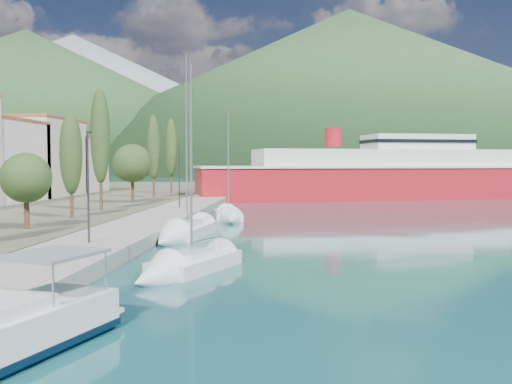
{
  "coord_description": "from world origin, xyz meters",
  "views": [
    {
      "loc": [
        2.22,
        -18.0,
        5.18
      ],
      "look_at": [
        0.0,
        14.0,
        3.5
      ],
      "focal_mm": 40.0,
      "sensor_mm": 36.0,
      "label": 1
    }
  ],
  "objects": [
    {
      "name": "sailboat_far",
      "position": [
        -3.55,
        31.53,
        0.3
      ],
      "size": [
        3.55,
        7.53,
        10.64
      ],
      "color": "silver",
      "rests_on": "ground"
    },
    {
      "name": "sailboat_near",
      "position": [
        -3.23,
        7.2,
        0.29
      ],
      "size": [
        4.82,
        7.71,
        10.67
      ],
      "color": "silver",
      "rests_on": "ground"
    },
    {
      "name": "hills_far",
      "position": [
        138.59,
        618.73,
        77.39
      ],
      "size": [
        1480.0,
        900.0,
        180.0
      ],
      "color": "gray",
      "rests_on": "ground"
    },
    {
      "name": "sailboat_mid",
      "position": [
        -5.55,
        19.27,
        0.32
      ],
      "size": [
        3.66,
        9.66,
        13.55
      ],
      "color": "silver",
      "rests_on": "ground"
    },
    {
      "name": "ferry",
      "position": [
        14.7,
        64.58,
        3.19
      ],
      "size": [
        53.82,
        24.44,
        10.47
      ],
      "color": "#AD141F",
      "rests_on": "ground"
    },
    {
      "name": "lamp_posts",
      "position": [
        -9.0,
        13.17,
        4.08
      ],
      "size": [
        0.15,
        46.0,
        6.06
      ],
      "color": "#2D2D33",
      "rests_on": "quay"
    },
    {
      "name": "ground",
      "position": [
        0.0,
        120.0,
        0.0
      ],
      "size": [
        1400.0,
        1400.0,
        0.0
      ],
      "primitive_type": "plane",
      "color": "#154F51"
    },
    {
      "name": "quay",
      "position": [
        -9.0,
        26.0,
        0.4
      ],
      "size": [
        5.0,
        88.0,
        0.8
      ],
      "primitive_type": "cube",
      "color": "gray",
      "rests_on": "ground"
    },
    {
      "name": "tree_row",
      "position": [
        -15.76,
        33.6,
        5.97
      ],
      "size": [
        4.26,
        64.49,
        11.3
      ],
      "color": "#47301E",
      "rests_on": "land_strip"
    },
    {
      "name": "hills_near",
      "position": [
        98.04,
        372.5,
        49.18
      ],
      "size": [
        1010.0,
        520.0,
        115.0
      ],
      "color": "#2D512A",
      "rests_on": "ground"
    }
  ]
}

